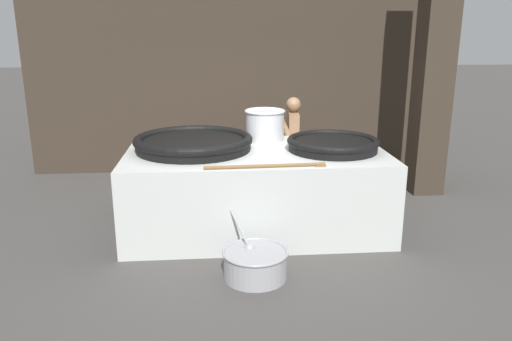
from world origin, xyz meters
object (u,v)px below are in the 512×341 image
object	(u,v)px
stock_pot	(265,125)
cook	(292,144)
giant_wok_near	(193,142)
prep_bowl_vegetables	(255,262)
giant_wok_far	(333,144)

from	to	relation	value
stock_pot	cook	size ratio (longest dim) A/B	0.36
giant_wok_near	prep_bowl_vegetables	xyz separation A→B (m)	(0.67, -1.51, -0.97)
giant_wok_far	stock_pot	size ratio (longest dim) A/B	2.09
cook	prep_bowl_vegetables	xyz separation A→B (m)	(-0.77, -2.56, -0.68)
stock_pot	prep_bowl_vegetables	bearing A→B (deg)	-98.48
stock_pot	prep_bowl_vegetables	size ratio (longest dim) A/B	0.65
giant_wok_near	giant_wok_far	bearing A→B (deg)	-5.51
giant_wok_near	cook	distance (m)	1.80
giant_wok_near	cook	world-z (taller)	cook
giant_wok_far	stock_pot	bearing A→B (deg)	140.36
giant_wok_near	prep_bowl_vegetables	bearing A→B (deg)	-66.07
giant_wok_far	cook	xyz separation A→B (m)	(-0.33, 1.22, -0.28)
cook	stock_pot	bearing A→B (deg)	53.60
stock_pot	cook	bearing A→B (deg)	49.35
giant_wok_near	giant_wok_far	world-z (taller)	giant_wok_near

